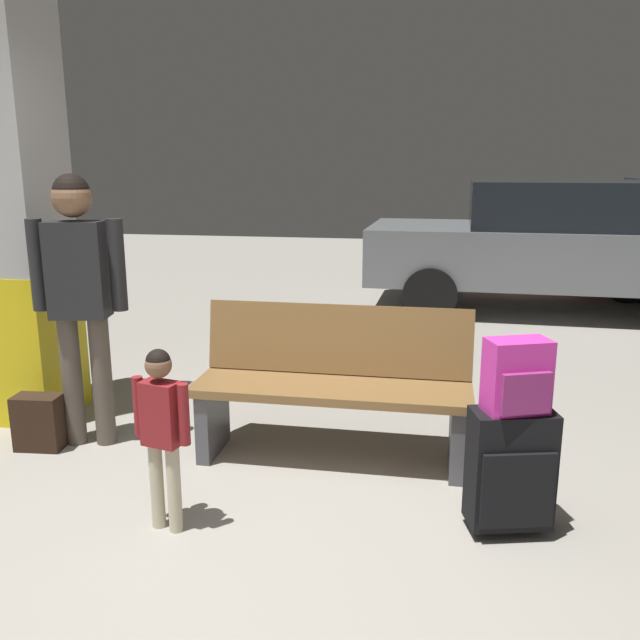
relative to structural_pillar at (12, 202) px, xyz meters
The scene contains 9 objects.
ground_plane 3.37m from the structural_pillar, 49.91° to the left, with size 18.00×18.00×0.10m, color gray.
structural_pillar is the anchor object (origin of this frame).
bench 2.42m from the structural_pillar, ahead, with size 1.60×0.53×0.89m.
suitcase 3.47m from the structural_pillar, 17.77° to the right, with size 0.42×0.31×0.60m.
backpack_bright 3.35m from the structural_pillar, 17.76° to the right, with size 0.32×0.27×0.34m.
child 2.18m from the structural_pillar, 39.54° to the right, with size 0.30×0.21×0.89m.
adult 0.89m from the structural_pillar, 31.04° to the right, with size 0.56×0.25×1.65m.
backpack_dark_floor 1.45m from the structural_pillar, 53.03° to the right, with size 0.29×0.21×0.34m.
parked_car_near 5.78m from the structural_pillar, 45.25° to the left, with size 4.14×1.88×1.51m.
Camera 1 is at (0.81, -2.26, 1.71)m, focal length 37.17 mm.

